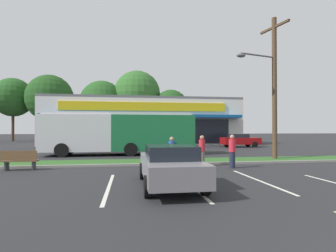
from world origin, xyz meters
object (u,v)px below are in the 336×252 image
(utility_pole, at_px, (273,83))
(pedestrian_by_pole, at_px, (172,153))
(car_0, at_px, (170,165))
(pedestrian_near_bench, at_px, (232,151))
(city_bus, at_px, (120,132))
(car_1, at_px, (240,140))
(pedestrian_mid, at_px, (202,151))
(bus_stop_bench, at_px, (20,160))

(utility_pole, xyz_separation_m, pedestrian_by_pole, (-6.92, -2.56, -4.10))
(car_0, bearing_deg, pedestrian_near_bench, -45.04)
(city_bus, distance_m, car_0, 11.90)
(utility_pole, relative_size, pedestrian_near_bench, 5.38)
(city_bus, height_order, pedestrian_near_bench, city_bus)
(car_0, relative_size, pedestrian_near_bench, 2.72)
(utility_pole, bearing_deg, city_bus, 152.40)
(car_1, relative_size, pedestrian_by_pole, 2.60)
(car_0, height_order, pedestrian_mid, pedestrian_mid)
(car_0, distance_m, pedestrian_mid, 5.34)
(bus_stop_bench, distance_m, pedestrian_mid, 9.04)
(utility_pole, distance_m, bus_stop_bench, 14.99)
(city_bus, relative_size, car_1, 2.75)
(car_1, distance_m, pedestrian_mid, 16.43)
(bus_stop_bench, relative_size, car_1, 0.39)
(pedestrian_by_pole, bearing_deg, utility_pole, -94.99)
(car_0, bearing_deg, bus_stop_bench, 55.19)
(utility_pole, xyz_separation_m, bus_stop_bench, (-14.19, -2.03, -4.39))
(pedestrian_by_pole, relative_size, pedestrian_mid, 0.97)
(car_0, bearing_deg, city_bus, 10.18)
(city_bus, bearing_deg, car_1, -150.90)
(pedestrian_by_pole, bearing_deg, city_bus, -5.01)
(pedestrian_mid, bearing_deg, bus_stop_bench, -60.35)
(city_bus, relative_size, bus_stop_bench, 7.11)
(bus_stop_bench, height_order, car_0, car_0)
(bus_stop_bench, height_order, pedestrian_near_bench, pedestrian_near_bench)
(car_1, bearing_deg, pedestrian_mid, -120.65)
(bus_stop_bench, relative_size, car_0, 0.35)
(pedestrian_mid, bearing_deg, utility_pole, 138.25)
(car_1, bearing_deg, pedestrian_by_pole, -124.32)
(pedestrian_by_pole, bearing_deg, pedestrian_mid, -93.31)
(bus_stop_bench, bearing_deg, car_1, -140.58)
(utility_pole, height_order, car_1, utility_pole)
(utility_pole, height_order, pedestrian_near_bench, utility_pole)
(car_0, bearing_deg, pedestrian_mid, -27.77)
(bus_stop_bench, relative_size, pedestrian_near_bench, 0.95)
(city_bus, bearing_deg, pedestrian_by_pole, 110.36)
(bus_stop_bench, bearing_deg, pedestrian_near_bench, 175.88)
(city_bus, distance_m, pedestrian_near_bench, 9.88)
(pedestrian_near_bench, bearing_deg, pedestrian_by_pole, -109.53)
(utility_pole, relative_size, car_0, 1.98)
(car_0, relative_size, pedestrian_mid, 2.81)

